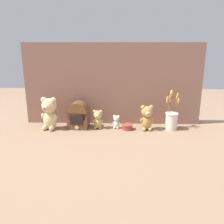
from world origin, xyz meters
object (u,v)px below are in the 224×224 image
object	(u,v)px
vintage_radio	(78,115)
teddy_bear_medium	(147,117)
teddy_bear_tiny	(116,121)
flower_vase	(172,118)
teddy_bear_large	(49,113)
decorative_tin_tall	(127,127)
teddy_bear_small	(98,119)

from	to	relation	value
vintage_radio	teddy_bear_medium	bearing A→B (deg)	-2.91
teddy_bear_tiny	flower_vase	world-z (taller)	flower_vase
teddy_bear_medium	vintage_radio	distance (m)	0.60
teddy_bear_large	flower_vase	xyz separation A→B (m)	(1.07, 0.03, -0.05)
flower_vase	teddy_bear_medium	bearing A→B (deg)	-173.38
teddy_bear_tiny	decorative_tin_tall	world-z (taller)	teddy_bear_tiny
teddy_bear_tiny	teddy_bear_large	bearing A→B (deg)	-176.27
teddy_bear_small	flower_vase	bearing A→B (deg)	0.43
teddy_bear_large	flower_vase	world-z (taller)	flower_vase
teddy_bear_small	teddy_bear_tiny	world-z (taller)	teddy_bear_small
decorative_tin_tall	teddy_bear_medium	bearing A→B (deg)	0.51
teddy_bear_medium	decorative_tin_tall	size ratio (longest dim) A/B	2.30
teddy_bear_medium	flower_vase	distance (m)	0.22
teddy_bear_large	teddy_bear_small	xyz separation A→B (m)	(0.42, 0.03, -0.06)
teddy_bear_tiny	teddy_bear_small	bearing A→B (deg)	-176.99
teddy_bear_medium	teddy_bear_tiny	size ratio (longest dim) A/B	1.81
teddy_bear_large	decorative_tin_tall	xyz separation A→B (m)	(0.68, 0.01, -0.13)
teddy_bear_small	decorative_tin_tall	distance (m)	0.27
vintage_radio	decorative_tin_tall	world-z (taller)	vintage_radio
teddy_bear_large	teddy_bear_tiny	size ratio (longest dim) A/B	2.36
teddy_bear_medium	decorative_tin_tall	distance (m)	0.19
teddy_bear_large	vintage_radio	distance (m)	0.25
teddy_bear_tiny	decorative_tin_tall	distance (m)	0.11
teddy_bear_tiny	decorative_tin_tall	size ratio (longest dim) A/B	1.27
teddy_bear_medium	vintage_radio	world-z (taller)	vintage_radio
teddy_bear_medium	vintage_radio	bearing A→B (deg)	177.09
decorative_tin_tall	vintage_radio	bearing A→B (deg)	175.77
teddy_bear_small	teddy_bear_tiny	xyz separation A→B (m)	(0.16, 0.01, -0.03)
teddy_bear_medium	teddy_bear_small	size ratio (longest dim) A/B	1.29
teddy_bear_tiny	flower_vase	bearing A→B (deg)	-0.45
teddy_bear_medium	teddy_bear_small	world-z (taller)	teddy_bear_medium
vintage_radio	teddy_bear_small	bearing A→B (deg)	-3.29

